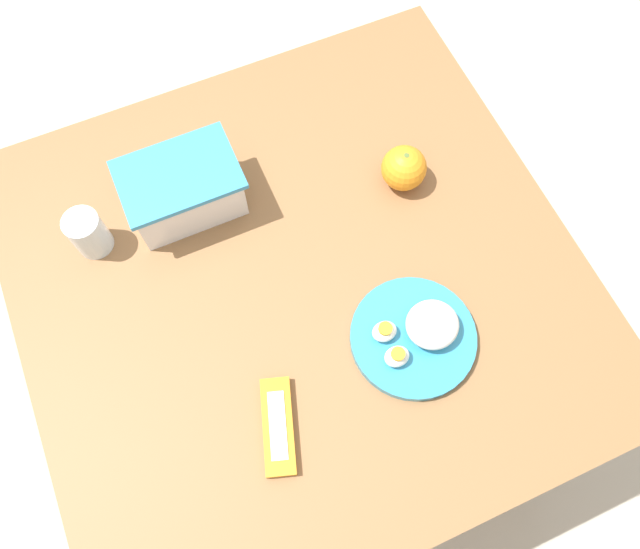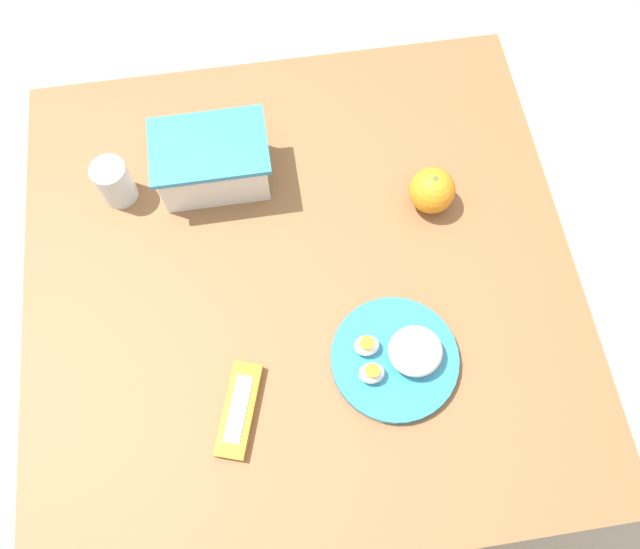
# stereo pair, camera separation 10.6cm
# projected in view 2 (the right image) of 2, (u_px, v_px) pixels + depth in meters

# --- Properties ---
(ground_plane) EXTENTS (10.00, 10.00, 0.00)m
(ground_plane) POSITION_uv_depth(u_px,v_px,m) (308.00, 370.00, 1.75)
(ground_plane) COLOR #B2A899
(table) EXTENTS (0.96, 0.95, 0.71)m
(table) POSITION_uv_depth(u_px,v_px,m) (302.00, 294.00, 1.19)
(table) COLOR brown
(table) RESTS_ON ground_plane
(food_container) EXTENTS (0.20, 0.14, 0.11)m
(food_container) POSITION_uv_depth(u_px,v_px,m) (213.00, 163.00, 1.12)
(food_container) COLOR white
(food_container) RESTS_ON table
(orange_fruit) EXTENTS (0.08, 0.08, 0.08)m
(orange_fruit) POSITION_uv_depth(u_px,v_px,m) (432.00, 190.00, 1.11)
(orange_fruit) COLOR orange
(orange_fruit) RESTS_ON table
(rice_plate) EXTENTS (0.21, 0.21, 0.06)m
(rice_plate) POSITION_uv_depth(u_px,v_px,m) (398.00, 357.00, 1.01)
(rice_plate) COLOR teal
(rice_plate) RESTS_ON table
(candy_bar) EXTENTS (0.09, 0.16, 0.02)m
(candy_bar) POSITION_uv_depth(u_px,v_px,m) (239.00, 410.00, 0.99)
(candy_bar) COLOR orange
(candy_bar) RESTS_ON table
(drinking_glass) EXTENTS (0.06, 0.06, 0.09)m
(drinking_glass) POSITION_uv_depth(u_px,v_px,m) (114.00, 182.00, 1.11)
(drinking_glass) COLOR silver
(drinking_glass) RESTS_ON table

